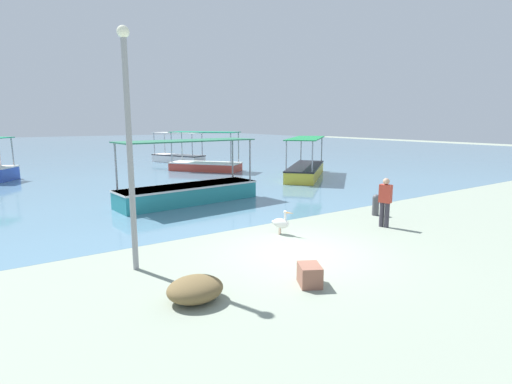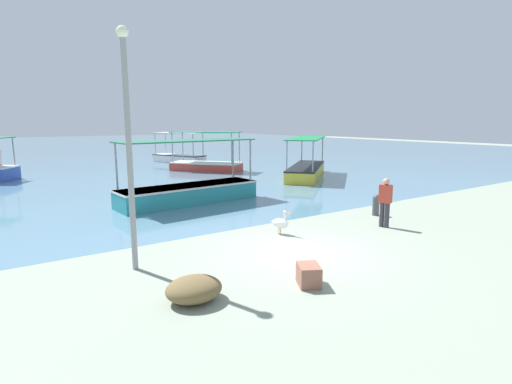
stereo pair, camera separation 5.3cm
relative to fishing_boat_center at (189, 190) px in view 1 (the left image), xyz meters
name	(u,v)px [view 1 (the left image)]	position (x,y,z in m)	size (l,w,h in m)	color
ground	(298,253)	(-0.41, -7.96, -0.57)	(120.00, 120.00, 0.00)	gray
harbor_water	(51,150)	(-0.41, 40.04, -0.56)	(110.00, 90.00, 0.00)	slate
fishing_boat_center	(189,190)	(0.00, 0.00, 0.00)	(6.49, 2.27, 2.76)	teal
fishing_boat_near_left	(206,164)	(5.90, 9.92, -0.05)	(4.68, 5.13, 2.81)	#C23E31
fishing_boat_outer	(306,169)	(9.70, 3.29, -0.03)	(6.32, 5.94, 2.52)	gold
fishing_boat_far_left	(178,156)	(6.63, 16.58, -0.05)	(3.44, 5.11, 2.57)	white
pelican	(281,223)	(0.33, -6.24, -0.19)	(0.48, 0.77, 0.80)	#E0997A
lamp_post	(129,138)	(-4.49, -6.67, 2.63)	(0.28, 0.28, 5.68)	gray
mooring_bollard	(376,204)	(4.94, -6.23, -0.13)	(0.27, 0.27, 0.82)	#47474C
fisherman_standing	(385,201)	(3.79, -7.52, 0.34)	(0.32, 0.45, 1.69)	#36323C
net_pile	(195,289)	(-4.06, -9.09, -0.32)	(1.17, 0.99, 0.50)	brown
cargo_crate	(310,275)	(-1.61, -9.79, -0.33)	(0.61, 0.46, 0.46)	#905C49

